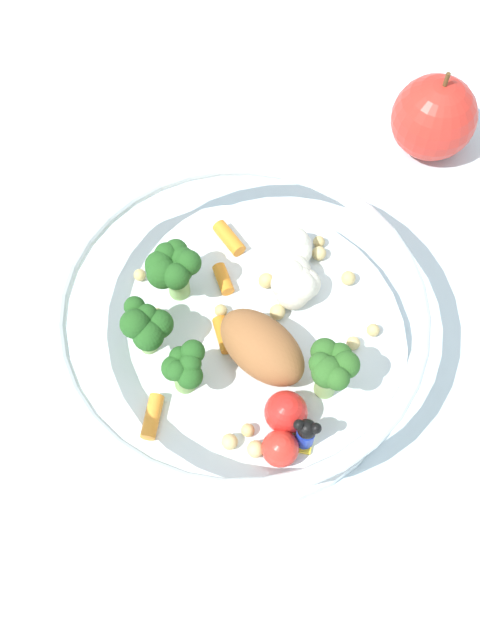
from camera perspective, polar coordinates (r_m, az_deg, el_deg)
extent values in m
plane|color=silver|center=(0.53, 1.75, -2.21)|extent=(2.40, 2.40, 0.00)
cylinder|color=white|center=(0.53, 0.00, -1.48)|extent=(0.25, 0.25, 0.01)
torus|color=white|center=(0.48, 0.00, 1.29)|extent=(0.26, 0.26, 0.01)
ellipsoid|color=#935B33|center=(0.50, 2.29, -2.22)|extent=(0.08, 0.08, 0.04)
cylinder|color=#7FAD5B|center=(0.53, -4.96, 2.97)|extent=(0.02, 0.02, 0.03)
sphere|color=#23561E|center=(0.51, -4.16, 4.59)|extent=(0.02, 0.02, 0.02)
sphere|color=#23561E|center=(0.52, -4.72, 4.85)|extent=(0.02, 0.02, 0.02)
sphere|color=#23561E|center=(0.52, -5.17, 5.50)|extent=(0.02, 0.02, 0.02)
sphere|color=#23561E|center=(0.52, -5.93, 5.22)|extent=(0.02, 0.02, 0.02)
sphere|color=#23561E|center=(0.51, -6.46, 4.34)|extent=(0.02, 0.02, 0.02)
sphere|color=#23561E|center=(0.51, -6.24, 3.76)|extent=(0.02, 0.02, 0.02)
sphere|color=#23561E|center=(0.50, -5.15, 3.49)|extent=(0.02, 0.02, 0.02)
sphere|color=#23561E|center=(0.51, -4.86, 3.92)|extent=(0.02, 0.02, 0.02)
cylinder|color=#7FAD5B|center=(0.50, -4.46, -4.67)|extent=(0.02, 0.02, 0.02)
sphere|color=#23561E|center=(0.48, -4.02, -3.52)|extent=(0.02, 0.02, 0.02)
sphere|color=#23561E|center=(0.48, -3.81, -2.55)|extent=(0.02, 0.02, 0.02)
sphere|color=#23561E|center=(0.49, -4.84, -2.98)|extent=(0.02, 0.02, 0.02)
sphere|color=#23561E|center=(0.48, -5.30, -3.86)|extent=(0.02, 0.02, 0.02)
sphere|color=#23561E|center=(0.48, -5.05, -4.05)|extent=(0.01, 0.01, 0.01)
sphere|color=#23561E|center=(0.48, -4.06, -4.49)|extent=(0.02, 0.02, 0.02)
cylinder|color=#8EB766|center=(0.51, -7.44, -1.50)|extent=(0.01, 0.01, 0.03)
sphere|color=#23561E|center=(0.49, -6.53, -0.33)|extent=(0.02, 0.02, 0.02)
sphere|color=#23561E|center=(0.49, -7.49, 0.41)|extent=(0.02, 0.02, 0.02)
sphere|color=#23561E|center=(0.49, -8.52, 0.61)|extent=(0.01, 0.01, 0.01)
sphere|color=#23561E|center=(0.49, -8.43, -0.31)|extent=(0.02, 0.02, 0.02)
sphere|color=#23561E|center=(0.49, -7.37, -1.23)|extent=(0.02, 0.02, 0.02)
cylinder|color=#8EB766|center=(0.50, 6.90, -4.90)|extent=(0.02, 0.02, 0.03)
sphere|color=#2D6023|center=(0.47, 8.45, -3.56)|extent=(0.02, 0.02, 0.02)
sphere|color=#2D6023|center=(0.48, 7.96, -2.80)|extent=(0.02, 0.02, 0.02)
sphere|color=#2D6023|center=(0.48, 6.77, -2.57)|extent=(0.02, 0.02, 0.02)
sphere|color=#2D6023|center=(0.47, 6.44, -3.49)|extent=(0.02, 0.02, 0.02)
sphere|color=#2D6023|center=(0.47, 7.00, -4.15)|extent=(0.02, 0.02, 0.02)
sphere|color=#2D6023|center=(0.47, 7.78, -4.64)|extent=(0.02, 0.02, 0.02)
sphere|color=silver|center=(0.55, 4.24, 5.79)|extent=(0.03, 0.03, 0.03)
sphere|color=silver|center=(0.55, 4.25, 5.83)|extent=(0.03, 0.03, 0.03)
sphere|color=silver|center=(0.55, 4.18, 6.06)|extent=(0.03, 0.03, 0.03)
sphere|color=silver|center=(0.55, 3.12, 6.14)|extent=(0.02, 0.02, 0.02)
sphere|color=silver|center=(0.54, 3.39, 5.41)|extent=(0.02, 0.02, 0.02)
sphere|color=silver|center=(0.55, 4.46, 5.50)|extent=(0.03, 0.03, 0.03)
sphere|color=silver|center=(0.53, 5.23, 2.90)|extent=(0.02, 0.02, 0.02)
sphere|color=silver|center=(0.53, 4.42, 3.04)|extent=(0.03, 0.03, 0.03)
sphere|color=silver|center=(0.54, 4.13, 3.74)|extent=(0.03, 0.03, 0.03)
sphere|color=silver|center=(0.53, 3.91, 3.59)|extent=(0.03, 0.03, 0.03)
sphere|color=silver|center=(0.53, 3.54, 2.85)|extent=(0.02, 0.02, 0.02)
sphere|color=silver|center=(0.53, 4.21, 2.25)|extent=(0.03, 0.03, 0.03)
sphere|color=silver|center=(0.53, 4.81, 2.66)|extent=(0.02, 0.02, 0.02)
cube|color=yellow|center=(0.49, 5.11, -9.64)|extent=(0.01, 0.02, 0.00)
cylinder|color=#1933B2|center=(0.48, 5.21, -9.24)|extent=(0.01, 0.01, 0.02)
sphere|color=black|center=(0.47, 5.35, -8.67)|extent=(0.01, 0.01, 0.01)
sphere|color=black|center=(0.47, 6.09, -8.60)|extent=(0.01, 0.01, 0.01)
sphere|color=black|center=(0.47, 4.71, -8.36)|extent=(0.01, 0.01, 0.01)
cylinder|color=orange|center=(0.56, -0.90, 6.56)|extent=(0.03, 0.03, 0.01)
cylinder|color=orange|center=(0.50, -7.04, -7.68)|extent=(0.01, 0.03, 0.01)
cylinder|color=orange|center=(0.54, -1.36, 3.30)|extent=(0.02, 0.03, 0.01)
cylinder|color=orange|center=(0.52, -1.31, -1.07)|extent=(0.02, 0.03, 0.01)
sphere|color=red|center=(0.49, 3.68, -7.37)|extent=(0.03, 0.03, 0.03)
sphere|color=red|center=(0.48, 3.22, -10.22)|extent=(0.03, 0.03, 0.03)
sphere|color=#D1B775|center=(0.56, 6.33, 5.33)|extent=(0.01, 0.01, 0.01)
sphere|color=#D1B775|center=(0.53, -6.70, 0.42)|extent=(0.01, 0.01, 0.01)
sphere|color=tan|center=(0.55, 8.64, 3.34)|extent=(0.01, 0.01, 0.01)
sphere|color=tan|center=(0.57, 6.32, 6.24)|extent=(0.01, 0.01, 0.01)
sphere|color=#D1B775|center=(0.53, -0.07, 0.32)|extent=(0.01, 0.01, 0.01)
sphere|color=#D1B775|center=(0.49, -0.86, -9.70)|extent=(0.01, 0.01, 0.01)
sphere|color=tan|center=(0.53, 10.58, -0.80)|extent=(0.01, 0.01, 0.01)
sphere|color=#D1B775|center=(0.53, 2.99, 0.64)|extent=(0.01, 0.01, 0.01)
sphere|color=#D1B775|center=(0.49, 1.37, -10.29)|extent=(0.01, 0.01, 0.01)
sphere|color=#D1B775|center=(0.52, 9.03, -1.69)|extent=(0.01, 0.01, 0.01)
sphere|color=tan|center=(0.49, 0.61, -8.80)|extent=(0.01, 0.01, 0.01)
sphere|color=tan|center=(0.55, -8.04, 3.59)|extent=(0.01, 0.01, 0.01)
sphere|color=tan|center=(0.53, -1.56, 0.77)|extent=(0.01, 0.01, 0.01)
sphere|color=tan|center=(0.54, 2.25, 3.16)|extent=(0.01, 0.01, 0.01)
sphere|color=red|center=(0.64, 15.23, 15.34)|extent=(0.07, 0.07, 0.07)
cylinder|color=brown|center=(0.61, 16.18, 17.99)|extent=(0.00, 0.00, 0.01)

